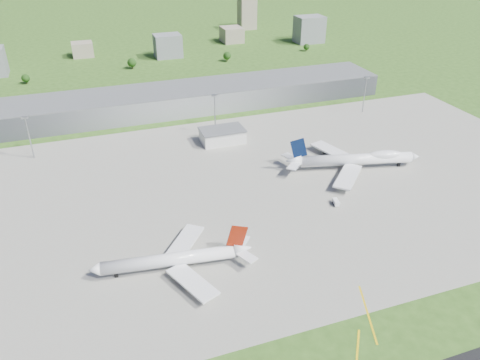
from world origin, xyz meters
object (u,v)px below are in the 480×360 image
object	(u,v)px
airliner_blue_quad	(356,159)
van_white_far	(364,161)
van_white_near	(336,202)
airliner_red_twin	(175,260)
tug_yellow	(185,259)

from	to	relation	value
airliner_blue_quad	van_white_far	size ratio (longest dim) A/B	14.78
airliner_blue_quad	van_white_near	bearing A→B (deg)	-120.24
airliner_red_twin	van_white_far	xyz separation A→B (m)	(120.89, 54.53, -3.37)
tug_yellow	van_white_near	bearing A→B (deg)	-41.92
tug_yellow	van_white_near	xyz separation A→B (m)	(79.05, 17.04, 0.39)
airliner_blue_quad	tug_yellow	bearing A→B (deg)	-142.56
van_white_near	tug_yellow	bearing A→B (deg)	114.46
van_white_near	airliner_red_twin	bearing A→B (deg)	116.23
airliner_red_twin	van_white_far	world-z (taller)	airliner_red_twin
airliner_blue_quad	van_white_far	bearing A→B (deg)	39.56
airliner_red_twin	tug_yellow	distance (m)	7.20
airliner_red_twin	van_white_near	bearing A→B (deg)	-158.73
airliner_blue_quad	tug_yellow	distance (m)	118.03
van_white_near	van_white_far	size ratio (longest dim) A/B	1.09
airliner_blue_quad	van_white_near	world-z (taller)	airliner_blue_quad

